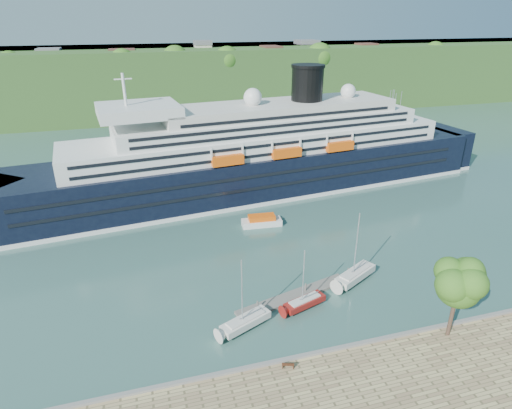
{
  "coord_description": "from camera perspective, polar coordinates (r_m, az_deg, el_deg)",
  "views": [
    {
      "loc": [
        -18.59,
        -33.41,
        35.29
      ],
      "look_at": [
        -0.35,
        30.0,
        6.01
      ],
      "focal_mm": 30.0,
      "sensor_mm": 36.0,
      "label": 1
    }
  ],
  "objects": [
    {
      "name": "far_hillside",
      "position": [
        180.88,
        -10.43,
        16.16
      ],
      "size": [
        400.0,
        50.0,
        24.0
      ],
      "primitive_type": "cube",
      "color": "#335622",
      "rests_on": "ground"
    },
    {
      "name": "park_bench",
      "position": [
        48.45,
        4.29,
        -20.48
      ],
      "size": [
        1.46,
        0.97,
        0.87
      ],
      "primitive_type": null,
      "rotation": [
        0.0,
        0.0,
        -0.34
      ],
      "color": "#452513",
      "rests_on": "promenade"
    },
    {
      "name": "cruise_ship",
      "position": [
        89.49,
        -0.42,
        9.57
      ],
      "size": [
        117.78,
        29.9,
        26.19
      ],
      "primitive_type": null,
      "rotation": [
        0.0,
        0.0,
        0.11
      ],
      "color": "black",
      "rests_on": "ground"
    },
    {
      "name": "floating_pontoon",
      "position": [
        59.87,
        5.07,
        -12.07
      ],
      "size": [
        17.34,
        6.42,
        0.39
      ],
      "primitive_type": null,
      "rotation": [
        0.0,
        0.0,
        0.25
      ],
      "color": "gray",
      "rests_on": "ground"
    },
    {
      "name": "promenade_tree",
      "position": [
        53.93,
        25.15,
        -10.9
      ],
      "size": [
        6.67,
        6.67,
        11.05
      ],
      "primitive_type": null,
      "color": "#245B18",
      "rests_on": "promenade"
    },
    {
      "name": "sailboat_white_near",
      "position": [
        51.93,
        -1.42,
        -12.12
      ],
      "size": [
        7.53,
        4.8,
        9.47
      ],
      "primitive_type": null,
      "rotation": [
        0.0,
        0.0,
        0.41
      ],
      "color": "silver",
      "rests_on": "ground"
    },
    {
      "name": "ground",
      "position": [
        52.03,
        10.11,
        -19.25
      ],
      "size": [
        400.0,
        400.0,
        0.0
      ],
      "primitive_type": "plane",
      "color": "#32594F",
      "rests_on": "ground"
    },
    {
      "name": "sailboat_red",
      "position": [
        55.87,
        6.66,
        -10.07
      ],
      "size": [
        6.75,
        3.7,
        8.4
      ],
      "primitive_type": null,
      "rotation": [
        0.0,
        0.0,
        0.31
      ],
      "color": "maroon",
      "rests_on": "ground"
    },
    {
      "name": "quay_coping",
      "position": [
        51.13,
        10.31,
        -18.45
      ],
      "size": [
        220.0,
        0.5,
        0.3
      ],
      "primitive_type": "cube",
      "color": "slate",
      "rests_on": "promenade"
    },
    {
      "name": "tender_launch",
      "position": [
        78.05,
        0.77,
        -2.13
      ],
      "size": [
        7.48,
        3.1,
        2.02
      ],
      "primitive_type": null,
      "rotation": [
        0.0,
        0.0,
        -0.08
      ],
      "color": "#EB570D",
      "rests_on": "ground"
    },
    {
      "name": "sailboat_white_far",
      "position": [
        61.86,
        13.46,
        -5.83
      ],
      "size": [
        8.27,
        5.86,
        10.55
      ],
      "primitive_type": null,
      "rotation": [
        0.0,
        0.0,
        0.49
      ],
      "color": "silver",
      "rests_on": "ground"
    }
  ]
}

